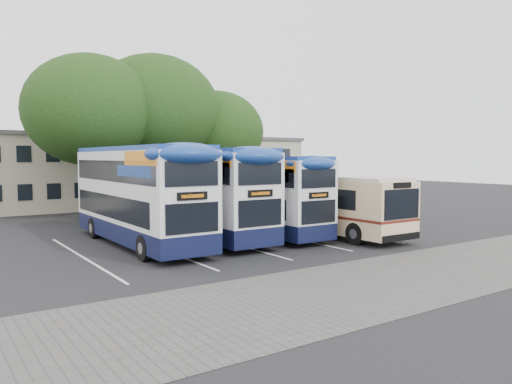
{
  "coord_description": "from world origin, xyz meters",
  "views": [
    {
      "loc": [
        -16.44,
        -16.49,
        4.26
      ],
      "look_at": [
        -1.83,
        5.0,
        2.44
      ],
      "focal_mm": 35.0,
      "sensor_mm": 36.0,
      "label": 1
    }
  ],
  "objects_px": {
    "tree_mid": "(154,110)",
    "tree_right": "(216,132)",
    "bus_single": "(322,200)",
    "bus_dd_left": "(138,191)",
    "bus_dd_mid": "(199,189)",
    "lamp_post": "(233,148)",
    "tree_left": "(90,110)",
    "bus_dd_right": "(256,191)"
  },
  "relations": [
    {
      "from": "tree_mid",
      "to": "tree_right",
      "type": "height_order",
      "value": "tree_mid"
    },
    {
      "from": "tree_right",
      "to": "bus_single",
      "type": "distance_m",
      "value": 14.42
    },
    {
      "from": "bus_dd_left",
      "to": "tree_mid",
      "type": "bearing_deg",
      "value": 63.55
    },
    {
      "from": "tree_mid",
      "to": "bus_dd_mid",
      "type": "distance_m",
      "value": 12.62
    },
    {
      "from": "lamp_post",
      "to": "tree_right",
      "type": "bearing_deg",
      "value": -145.82
    },
    {
      "from": "lamp_post",
      "to": "bus_single",
      "type": "relative_size",
      "value": 0.83
    },
    {
      "from": "bus_dd_left",
      "to": "bus_dd_mid",
      "type": "relative_size",
      "value": 1.02
    },
    {
      "from": "tree_left",
      "to": "bus_dd_mid",
      "type": "height_order",
      "value": "tree_left"
    },
    {
      "from": "tree_right",
      "to": "bus_dd_left",
      "type": "relative_size",
      "value": 0.83
    },
    {
      "from": "lamp_post",
      "to": "tree_left",
      "type": "relative_size",
      "value": 0.82
    },
    {
      "from": "bus_dd_left",
      "to": "bus_single",
      "type": "relative_size",
      "value": 1.05
    },
    {
      "from": "tree_mid",
      "to": "bus_dd_left",
      "type": "bearing_deg",
      "value": -116.45
    },
    {
      "from": "bus_dd_mid",
      "to": "bus_single",
      "type": "height_order",
      "value": "bus_dd_mid"
    },
    {
      "from": "tree_mid",
      "to": "bus_dd_left",
      "type": "distance_m",
      "value": 13.78
    },
    {
      "from": "tree_left",
      "to": "bus_dd_right",
      "type": "height_order",
      "value": "tree_left"
    },
    {
      "from": "bus_dd_mid",
      "to": "bus_single",
      "type": "relative_size",
      "value": 1.03
    },
    {
      "from": "tree_left",
      "to": "bus_dd_left",
      "type": "bearing_deg",
      "value": -94.63
    },
    {
      "from": "bus_dd_left",
      "to": "bus_single",
      "type": "bearing_deg",
      "value": -12.14
    },
    {
      "from": "bus_dd_mid",
      "to": "bus_dd_right",
      "type": "relative_size",
      "value": 1.08
    },
    {
      "from": "lamp_post",
      "to": "bus_single",
      "type": "distance_m",
      "value": 16.28
    },
    {
      "from": "tree_right",
      "to": "bus_dd_left",
      "type": "xyz_separation_m",
      "value": [
        -10.94,
        -11.54,
        -3.66
      ]
    },
    {
      "from": "tree_mid",
      "to": "bus_dd_mid",
      "type": "relative_size",
      "value": 1.05
    },
    {
      "from": "lamp_post",
      "to": "bus_dd_left",
      "type": "xyz_separation_m",
      "value": [
        -13.64,
        -13.38,
        -2.46
      ]
    },
    {
      "from": "bus_dd_right",
      "to": "bus_single",
      "type": "distance_m",
      "value": 3.78
    },
    {
      "from": "bus_single",
      "to": "bus_dd_mid",
      "type": "bearing_deg",
      "value": 160.58
    },
    {
      "from": "tree_mid",
      "to": "bus_dd_right",
      "type": "relative_size",
      "value": 1.13
    },
    {
      "from": "tree_mid",
      "to": "tree_right",
      "type": "bearing_deg",
      "value": 0.71
    },
    {
      "from": "lamp_post",
      "to": "bus_single",
      "type": "xyz_separation_m",
      "value": [
        -3.69,
        -15.52,
        -3.24
      ]
    },
    {
      "from": "bus_dd_left",
      "to": "bus_dd_right",
      "type": "xyz_separation_m",
      "value": [
        6.66,
        -0.37,
        -0.25
      ]
    },
    {
      "from": "tree_mid",
      "to": "tree_right",
      "type": "relative_size",
      "value": 1.24
    },
    {
      "from": "tree_left",
      "to": "tree_mid",
      "type": "relative_size",
      "value": 0.95
    },
    {
      "from": "bus_dd_right",
      "to": "bus_dd_mid",
      "type": "bearing_deg",
      "value": 170.7
    },
    {
      "from": "lamp_post",
      "to": "tree_left",
      "type": "xyz_separation_m",
      "value": [
        -12.77,
        -2.57,
        2.29
      ]
    },
    {
      "from": "tree_right",
      "to": "bus_dd_right",
      "type": "distance_m",
      "value": 13.24
    },
    {
      "from": "tree_left",
      "to": "bus_single",
      "type": "relative_size",
      "value": 1.02
    },
    {
      "from": "bus_dd_mid",
      "to": "bus_dd_right",
      "type": "height_order",
      "value": "bus_dd_mid"
    },
    {
      "from": "bus_dd_mid",
      "to": "bus_single",
      "type": "distance_m",
      "value": 6.98
    },
    {
      "from": "tree_right",
      "to": "bus_dd_mid",
      "type": "relative_size",
      "value": 0.85
    },
    {
      "from": "tree_mid",
      "to": "bus_single",
      "type": "relative_size",
      "value": 1.07
    },
    {
      "from": "lamp_post",
      "to": "tree_mid",
      "type": "bearing_deg",
      "value": -166.52
    },
    {
      "from": "lamp_post",
      "to": "tree_mid",
      "type": "xyz_separation_m",
      "value": [
        -7.93,
        -1.9,
        2.59
      ]
    },
    {
      "from": "tree_mid",
      "to": "bus_dd_left",
      "type": "relative_size",
      "value": 1.03
    }
  ]
}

